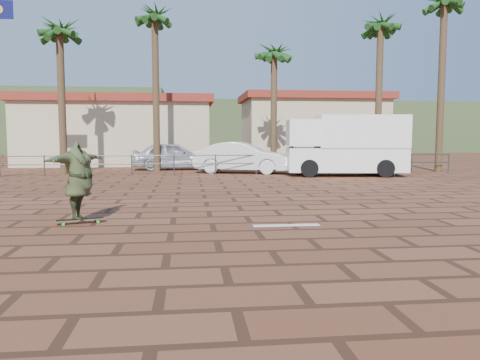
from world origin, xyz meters
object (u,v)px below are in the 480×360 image
(skateboarder, at_px, (79,181))
(car_white, at_px, (242,158))
(longboard, at_px, (80,220))
(campervan, at_px, (346,144))
(car_silver, at_px, (173,156))

(skateboarder, distance_m, car_white, 14.43)
(car_white, bearing_deg, longboard, 176.74)
(campervan, bearing_deg, longboard, -122.98)
(longboard, distance_m, skateboarder, 0.84)
(campervan, distance_m, car_silver, 9.77)
(skateboarder, distance_m, campervan, 15.13)
(longboard, relative_size, campervan, 0.18)
(longboard, distance_m, car_white, 14.45)
(campervan, distance_m, car_white, 5.22)
(skateboarder, relative_size, car_white, 0.42)
(campervan, relative_size, car_white, 1.19)
(skateboarder, bearing_deg, longboard, 95.22)
(longboard, height_order, car_white, car_white)
(campervan, xyz_separation_m, car_silver, (-8.36, 5.01, -0.72))
(skateboarder, relative_size, campervan, 0.35)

